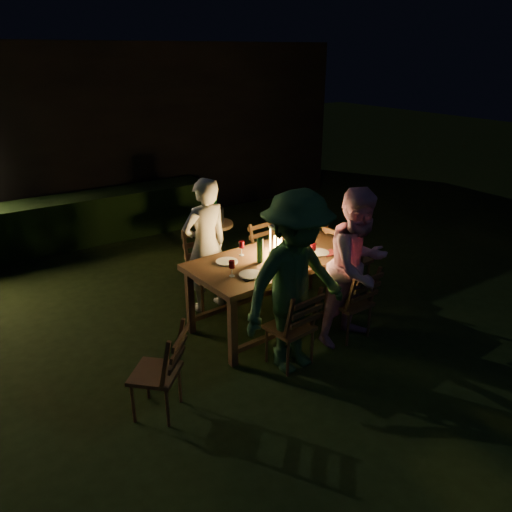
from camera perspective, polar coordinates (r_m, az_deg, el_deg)
garden_envelope at (r=11.15m, az=-20.23°, el=13.56°), size 40.00×40.00×3.20m
dining_table at (r=5.78m, az=2.40°, el=-0.84°), size 2.12×1.18×0.85m
chair_near_left at (r=5.23m, az=3.99°, el=-9.56°), size 0.47×0.49×0.94m
chair_near_right at (r=5.79m, az=10.70°, el=-6.56°), size 0.43×0.46×0.93m
chair_far_left at (r=6.29m, az=-5.34°, el=-3.37°), size 0.49×0.53×1.06m
chair_far_right at (r=6.84m, az=1.70°, el=-1.42°), size 0.47×0.50×0.94m
chair_end at (r=6.75m, az=10.35°, el=-1.76°), size 0.58×0.55×1.06m
chair_spare at (r=4.68m, az=-11.09°, el=-14.43°), size 0.60×0.60×0.92m
person_house_side at (r=6.12m, az=-5.78°, el=1.20°), size 0.65×0.45×1.69m
person_opp_right at (r=5.50m, az=11.54°, el=-1.25°), size 0.91×0.73×1.76m
person_opp_left at (r=4.88m, az=4.59°, el=-3.22°), size 1.27×0.80×1.89m
lantern at (r=5.76m, az=2.50°, el=1.65°), size 0.16×0.16×0.35m
plate_far_left at (r=5.60m, az=-3.35°, el=-0.64°), size 0.25×0.25×0.01m
plate_near_left at (r=5.27m, az=-0.62°, el=-2.12°), size 0.25×0.25×0.01m
plate_far_right at (r=6.18m, az=4.29°, el=1.60°), size 0.25×0.25×0.01m
plate_near_right at (r=5.88m, az=7.15°, el=0.38°), size 0.25×0.25×0.01m
wineglass_a at (r=5.75m, az=-1.66°, el=0.89°), size 0.06×0.06×0.18m
wineglass_b at (r=5.22m, az=-2.78°, el=-1.43°), size 0.06×0.06×0.18m
wineglass_c at (r=5.71m, az=6.54°, el=0.61°), size 0.06×0.06×0.18m
wineglass_d at (r=6.23m, az=5.73°, el=2.53°), size 0.06×0.06×0.18m
wineglass_e at (r=5.44m, az=3.65°, el=-0.42°), size 0.06×0.06×0.18m
bottle_table at (r=5.55m, az=0.46°, el=0.66°), size 0.07×0.07×0.28m
napkin_left at (r=5.43m, az=3.37°, el=-1.40°), size 0.18×0.14×0.01m
napkin_right at (r=5.90m, az=8.39°, el=0.36°), size 0.18×0.14×0.01m
phone at (r=5.18m, az=-0.71°, el=-2.65°), size 0.14×0.07×0.01m
side_table at (r=7.21m, az=-4.87°, el=3.10°), size 0.56×0.56×0.76m
ice_bucket at (r=7.15m, az=-4.92°, el=4.61°), size 0.30×0.30×0.22m
bottle_bucket_a at (r=7.08m, az=-5.14°, el=4.85°), size 0.07×0.07×0.32m
bottle_bucket_b at (r=7.19m, az=-4.74°, el=5.14°), size 0.07×0.07×0.32m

